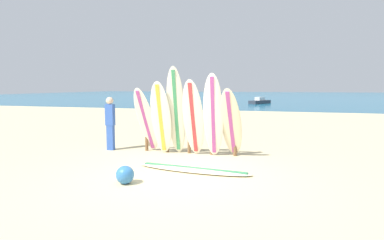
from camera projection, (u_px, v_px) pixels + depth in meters
The scene contains 13 objects.
ground_plane at pixel (180, 178), 6.43m from camera, with size 120.00×120.00×0.00m, color beige.
ocean_water at pixel (269, 96), 61.97m from camera, with size 120.00×80.00×0.01m, color #196B93.
surfboard_rack at pixel (189, 129), 8.71m from camera, with size 2.70×0.09×1.16m.
surfboard_leaning_far_left at pixel (146, 120), 8.74m from camera, with size 0.69×0.96×1.86m.
surfboard_leaning_left at pixel (161, 118), 8.50m from camera, with size 0.57×0.62×2.03m.
surfboard_leaning_center_left at pixel (176, 111), 8.44m from camera, with size 0.57×0.75×2.42m.
surfboard_leaning_center at pixel (193, 118), 8.27m from camera, with size 0.57×0.77×2.07m.
surfboard_leaning_center_right at pixel (213, 116), 8.10m from camera, with size 0.58×0.73×2.22m.
surfboard_leaning_right at pixel (231, 123), 8.06m from camera, with size 0.65×0.99×1.85m.
surfboard_lying_on_sand at pixel (194, 169), 6.96m from camera, with size 2.69×0.82×0.08m.
beachgoer_standing at pixel (110, 121), 9.13m from camera, with size 0.25×0.21×1.57m.
small_boat_offshore at pixel (260, 101), 33.60m from camera, with size 2.28×3.07×0.71m.
beach_ball at pixel (125, 175), 6.01m from camera, with size 0.36×0.36×0.36m, color #3372B2.
Camera 1 is at (1.91, -5.97, 1.89)m, focal length 29.06 mm.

